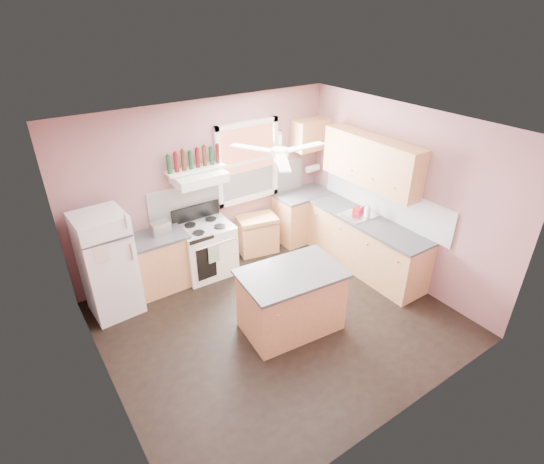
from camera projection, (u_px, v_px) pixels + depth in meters
floor at (278, 320)px, 5.97m from camera, size 4.50×4.50×0.00m
ceiling at (280, 130)px, 4.66m from camera, size 4.50×4.50×0.00m
wall_back at (206, 185)px, 6.78m from camera, size 4.50×0.05×2.70m
wall_right at (401, 195)px, 6.44m from camera, size 0.05×4.00×2.70m
wall_left at (91, 301)px, 4.19m from camera, size 0.05×4.00×2.70m
backsplash_back at (232, 190)px, 7.06m from camera, size 2.90×0.03×0.55m
backsplash_right at (383, 199)px, 6.72m from camera, size 0.03×2.60×0.55m
window_view at (247, 162)px, 7.00m from camera, size 1.00×0.02×1.20m
window_frame at (248, 163)px, 6.98m from camera, size 1.16×0.07×1.36m
refrigerator at (108, 265)px, 5.82m from camera, size 0.68×0.66×1.54m
base_cabinet_left at (158, 263)px, 6.47m from camera, size 0.90×0.60×0.86m
counter_left at (154, 238)px, 6.25m from camera, size 0.92×0.62×0.04m
toaster at (161, 228)px, 6.28m from camera, size 0.29×0.17×0.18m
stove at (207, 250)px, 6.81m from camera, size 0.84×0.67×0.86m
range_hood at (199, 178)px, 6.34m from camera, size 0.78×0.50×0.14m
bottle_shelf at (195, 169)px, 6.37m from camera, size 0.90×0.26×0.03m
cart at (257, 234)px, 7.46m from camera, size 0.74×0.57×0.67m
base_cabinet_corner at (303, 216)px, 7.86m from camera, size 1.00×0.60×0.86m
base_cabinet_right at (365, 245)px, 6.94m from camera, size 0.60×2.20×0.86m
counter_corner at (304, 194)px, 7.64m from camera, size 1.02×0.62×0.04m
counter_right at (368, 221)px, 6.72m from camera, size 0.62×2.22×0.04m
sink at (359, 215)px, 6.86m from camera, size 0.55×0.45×0.03m
faucet at (366, 209)px, 6.90m from camera, size 0.03×0.03×0.14m
upper_cabinet_right at (371, 161)px, 6.50m from camera, size 0.33×1.80×0.76m
upper_cabinet_corner at (310, 135)px, 7.34m from camera, size 0.60×0.33×0.52m
paper_towel at (313, 168)px, 7.73m from camera, size 0.26×0.12×0.12m
island at (291, 301)px, 5.65m from camera, size 1.32×0.91×0.86m
island_top at (292, 274)px, 5.43m from camera, size 1.40×0.99×0.04m
ceiling_fan_hub at (280, 152)px, 4.78m from camera, size 0.20×0.20×0.08m
soap_bottle at (368, 210)px, 6.71m from camera, size 0.14×0.14×0.26m
red_caddy at (358, 210)px, 6.89m from camera, size 0.21×0.17×0.10m
wine_bottles at (194, 159)px, 6.30m from camera, size 0.86×0.06×0.31m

